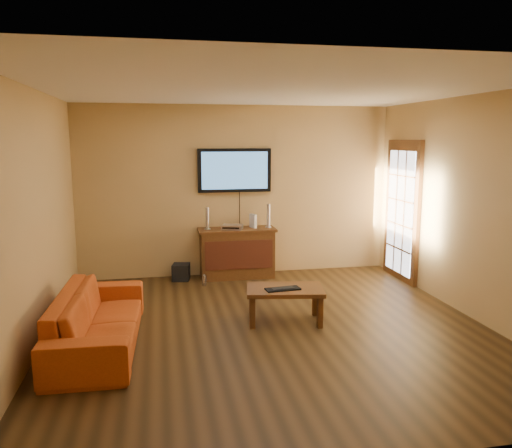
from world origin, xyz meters
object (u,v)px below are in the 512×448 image
object	(u,v)px
speaker_left	(207,219)
subwoofer	(181,272)
television	(235,170)
game_console	(253,221)
sofa	(98,310)
speaker_right	(268,217)
media_console	(237,253)
bottle	(204,280)
coffee_table	(285,293)
keyboard	(283,289)
av_receiver	(232,227)

from	to	relation	value
speaker_left	subwoofer	xyz separation A→B (m)	(-0.43, -0.01, -0.82)
television	game_console	bearing A→B (deg)	-31.15
speaker_left	subwoofer	size ratio (longest dim) A/B	1.36
sofa	speaker_right	distance (m)	3.41
media_console	bottle	distance (m)	0.75
media_console	coffee_table	size ratio (longest dim) A/B	1.23
coffee_table	keyboard	distance (m)	0.11
sofa	game_console	size ratio (longest dim) A/B	9.36
game_console	bottle	bearing A→B (deg)	-173.65
keyboard	sofa	bearing A→B (deg)	-173.34
av_receiver	game_console	world-z (taller)	game_console
coffee_table	game_console	bearing A→B (deg)	89.75
media_console	speaker_left	xyz separation A→B (m)	(-0.46, 0.01, 0.55)
coffee_table	subwoofer	world-z (taller)	coffee_table
media_console	subwoofer	bearing A→B (deg)	-179.84
coffee_table	sofa	distance (m)	2.13
coffee_table	speaker_right	distance (m)	2.18
speaker_left	game_console	distance (m)	0.73
bottle	keyboard	xyz separation A→B (m)	(0.77, -1.75, 0.35)
media_console	game_console	distance (m)	0.56
media_console	game_console	xyz separation A→B (m)	(0.27, 0.03, 0.50)
game_console	bottle	size ratio (longest dim) A/B	1.20
speaker_right	bottle	xyz separation A→B (m)	(-1.07, -0.40, -0.87)
speaker_right	game_console	size ratio (longest dim) A/B	1.70
coffee_table	av_receiver	distance (m)	2.11
coffee_table	bottle	size ratio (longest dim) A/B	5.40
media_console	television	world-z (taller)	television
game_console	media_console	bearing A→B (deg)	166.33
game_console	subwoofer	distance (m)	1.38
game_console	speaker_left	bearing A→B (deg)	161.04
bottle	television	bearing A→B (deg)	46.00
coffee_table	sofa	world-z (taller)	sofa
sofa	speaker_right	xyz separation A→B (m)	(2.37, 2.39, 0.56)
speaker_left	keyboard	world-z (taller)	speaker_left
television	bottle	bearing A→B (deg)	-134.00
speaker_left	speaker_right	bearing A→B (deg)	0.36
av_receiver	subwoofer	size ratio (longest dim) A/B	1.22
sofa	speaker_left	bearing A→B (deg)	-28.31
speaker_right	subwoofer	xyz separation A→B (m)	(-1.40, -0.02, -0.83)
sofa	subwoofer	world-z (taller)	sofa
bottle	keyboard	size ratio (longest dim) A/B	0.43
av_receiver	subwoofer	world-z (taller)	av_receiver
speaker_right	bottle	distance (m)	1.44
media_console	subwoofer	xyz separation A→B (m)	(-0.88, -0.00, -0.27)
coffee_table	speaker_left	distance (m)	2.27
media_console	game_console	bearing A→B (deg)	6.87
media_console	sofa	distance (m)	3.01
sofa	av_receiver	distance (m)	2.97
sofa	subwoofer	size ratio (longest dim) A/B	8.03
speaker_left	sofa	bearing A→B (deg)	-120.31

